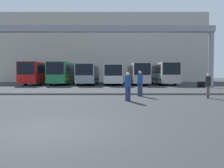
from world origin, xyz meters
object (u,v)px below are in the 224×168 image
object	(u,v)px
bus_slot_3	(113,74)
bus_slot_4	(138,73)
bus_slot_0	(41,72)
tire_stack	(202,84)
pedestrian_far_center	(140,83)
bus_slot_1	(64,72)
pedestrian_near_center	(208,85)
bus_slot_5	(163,72)
pedestrian_near_right	(128,86)
bus_slot_2	(89,73)

from	to	relation	value
bus_slot_3	bus_slot_4	size ratio (longest dim) A/B	0.84
bus_slot_0	tire_stack	bearing A→B (deg)	-20.37
bus_slot_4	pedestrian_far_center	xyz separation A→B (m)	(-2.07, -19.71, -0.89)
tire_stack	bus_slot_1	bearing A→B (deg)	158.18
bus_slot_3	pedestrian_far_center	world-z (taller)	bus_slot_3
tire_stack	pedestrian_near_center	bearing A→B (deg)	-110.59
bus_slot_5	bus_slot_3	bearing A→B (deg)	-179.42
bus_slot_5	pedestrian_far_center	distance (m)	19.73
pedestrian_near_right	pedestrian_near_center	size ratio (longest dim) A/B	1.03
pedestrian_near_right	bus_slot_3	bearing A→B (deg)	63.49
tire_stack	bus_slot_4	bearing A→B (deg)	129.39
tire_stack	bus_slot_2	bearing A→B (deg)	150.31
bus_slot_3	pedestrian_far_center	distance (m)	18.81
bus_slot_1	tire_stack	bearing A→B (deg)	-21.82
bus_slot_0	tire_stack	size ratio (longest dim) A/B	11.61
bus_slot_5	pedestrian_near_right	world-z (taller)	bus_slot_5
bus_slot_0	bus_slot_1	distance (m)	4.00
bus_slot_1	bus_slot_3	size ratio (longest dim) A/B	1.00
pedestrian_far_center	tire_stack	size ratio (longest dim) A/B	1.74
bus_slot_4	pedestrian_near_center	distance (m)	21.18
bus_slot_4	tire_stack	xyz separation A→B (m)	(6.94, -8.45, -1.49)
bus_slot_2	bus_slot_5	size ratio (longest dim) A/B	1.17
bus_slot_0	pedestrian_near_center	size ratio (longest dim) A/B	7.45
pedestrian_near_right	bus_slot_2	bearing A→B (deg)	73.17
bus_slot_1	pedestrian_near_right	bearing A→B (deg)	-68.37
bus_slot_5	pedestrian_near_right	bearing A→B (deg)	-108.04
bus_slot_2	bus_slot_3	xyz separation A→B (m)	(3.90, -0.97, -0.06)
bus_slot_0	bus_slot_3	world-z (taller)	bus_slot_0
bus_slot_2	pedestrian_near_center	xyz separation A→B (m)	(10.01, -21.00, -0.93)
pedestrian_near_right	tire_stack	distance (m)	17.36
pedestrian_near_center	pedestrian_far_center	world-z (taller)	pedestrian_far_center
bus_slot_1	pedestrian_near_right	xyz separation A→B (m)	(8.56, -21.58, -1.03)
pedestrian_near_right	bus_slot_5	bearing A→B (deg)	43.45
bus_slot_1	tire_stack	world-z (taller)	bus_slot_1
bus_slot_3	tire_stack	bearing A→B (deg)	-34.47
pedestrian_far_center	bus_slot_4	bearing A→B (deg)	-72.41
pedestrian_far_center	bus_slot_0	bearing A→B (deg)	-31.83
bus_slot_4	pedestrian_far_center	bearing A→B (deg)	-96.00
bus_slot_1	bus_slot_4	world-z (taller)	bus_slot_1
bus_slot_0	bus_slot_1	xyz separation A→B (m)	(3.90, -0.90, -0.00)
bus_slot_0	bus_slot_5	world-z (taller)	bus_slot_0
pedestrian_far_center	bus_slot_1	bearing A→B (deg)	-39.19
bus_slot_2	bus_slot_4	bearing A→B (deg)	0.32
bus_slot_0	pedestrian_far_center	world-z (taller)	bus_slot_0
pedestrian_near_center	tire_stack	distance (m)	13.47
bus_slot_5	tire_stack	distance (m)	8.25
bus_slot_2	pedestrian_near_center	bearing A→B (deg)	-64.53
bus_slot_0	pedestrian_near_center	xyz separation A→B (m)	(17.81, -20.97, -1.06)
bus_slot_5	pedestrian_near_right	size ratio (longest dim) A/B	6.20
pedestrian_near_right	pedestrian_far_center	size ratio (longest dim) A/B	0.93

